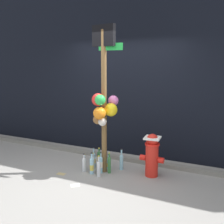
{
  "coord_description": "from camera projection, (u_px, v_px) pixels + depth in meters",
  "views": [
    {
      "loc": [
        2.11,
        -3.7,
        1.93
      ],
      "look_at": [
        0.2,
        0.36,
        1.13
      ],
      "focal_mm": 41.64,
      "sensor_mm": 36.0,
      "label": 1
    }
  ],
  "objects": [
    {
      "name": "litter_1",
      "position": [
        103.0,
        166.0,
        5.05
      ],
      "size": [
        0.14,
        0.14,
        0.01
      ],
      "primitive_type": "cube",
      "rotation": [
        0.0,
        0.0,
        2.34
      ],
      "color": "silver",
      "rests_on": "ground_plane"
    },
    {
      "name": "bottle_8",
      "position": [
        94.0,
        160.0,
        4.99
      ],
      "size": [
        0.07,
        0.07,
        0.39
      ],
      "color": "#93CCE0",
      "rests_on": "ground_plane"
    },
    {
      "name": "bottle_5",
      "position": [
        108.0,
        163.0,
        4.91
      ],
      "size": [
        0.06,
        0.06,
        0.29
      ],
      "color": "#93CCE0",
      "rests_on": "ground_plane"
    },
    {
      "name": "bottle_4",
      "position": [
        99.0,
        168.0,
        4.56
      ],
      "size": [
        0.07,
        0.07,
        0.38
      ],
      "color": "silver",
      "rests_on": "ground_plane"
    },
    {
      "name": "memorial_post",
      "position": [
        104.0,
        97.0,
        4.52
      ],
      "size": [
        0.57,
        0.6,
        2.62
      ],
      "color": "brown",
      "rests_on": "ground_plane"
    },
    {
      "name": "bottle_1",
      "position": [
        93.0,
        164.0,
        4.78
      ],
      "size": [
        0.06,
        0.06,
        0.36
      ],
      "color": "silver",
      "rests_on": "ground_plane"
    },
    {
      "name": "litter_2",
      "position": [
        75.0,
        185.0,
        4.24
      ],
      "size": [
        0.19,
        0.19,
        0.01
      ],
      "primitive_type": "cube",
      "rotation": [
        0.0,
        0.0,
        0.7
      ],
      "color": "silver",
      "rests_on": "ground_plane"
    },
    {
      "name": "ground_plane",
      "position": [
        93.0,
        178.0,
        4.52
      ],
      "size": [
        14.0,
        14.0,
        0.0
      ],
      "primitive_type": "plane",
      "color": "gray"
    },
    {
      "name": "bottle_9",
      "position": [
        101.0,
        164.0,
        4.72
      ],
      "size": [
        0.06,
        0.06,
        0.39
      ],
      "color": "#93CCE0",
      "rests_on": "ground_plane"
    },
    {
      "name": "building_wall",
      "position": [
        127.0,
        66.0,
        5.55
      ],
      "size": [
        10.0,
        0.2,
        3.86
      ],
      "color": "black",
      "rests_on": "ground_plane"
    },
    {
      "name": "bottle_3",
      "position": [
        92.0,
        166.0,
        4.68
      ],
      "size": [
        0.07,
        0.07,
        0.4
      ],
      "color": "#93CCE0",
      "rests_on": "ground_plane"
    },
    {
      "name": "bottle_0",
      "position": [
        84.0,
        163.0,
        4.88
      ],
      "size": [
        0.06,
        0.06,
        0.31
      ],
      "color": "#93CCE0",
      "rests_on": "ground_plane"
    },
    {
      "name": "bottle_6",
      "position": [
        121.0,
        161.0,
        4.87
      ],
      "size": [
        0.07,
        0.07,
        0.4
      ],
      "color": "#93CCE0",
      "rests_on": "ground_plane"
    },
    {
      "name": "curb_strip",
      "position": [
        117.0,
        157.0,
        5.44
      ],
      "size": [
        8.0,
        0.12,
        0.08
      ],
      "primitive_type": "cube",
      "color": "slate",
      "rests_on": "ground_plane"
    },
    {
      "name": "fire_hydrant",
      "position": [
        152.0,
        154.0,
        4.55
      ],
      "size": [
        0.43,
        0.29,
        0.77
      ],
      "color": "red",
      "rests_on": "ground_plane"
    },
    {
      "name": "bottle_7",
      "position": [
        99.0,
        158.0,
        5.02
      ],
      "size": [
        0.07,
        0.07,
        0.37
      ],
      "color": "#337038",
      "rests_on": "ground_plane"
    },
    {
      "name": "litter_0",
      "position": [
        61.0,
        174.0,
        4.7
      ],
      "size": [
        0.16,
        0.11,
        0.01
      ],
      "primitive_type": "cube",
      "rotation": [
        0.0,
        0.0,
        0.07
      ],
      "color": "tan",
      "rests_on": "ground_plane"
    },
    {
      "name": "bottle_2",
      "position": [
        109.0,
        164.0,
        4.71
      ],
      "size": [
        0.06,
        0.06,
        0.39
      ],
      "color": "#337038",
      "rests_on": "ground_plane"
    },
    {
      "name": "bottle_10",
      "position": [
        84.0,
        164.0,
        4.78
      ],
      "size": [
        0.07,
        0.07,
        0.34
      ],
      "color": "silver",
      "rests_on": "ground_plane"
    }
  ]
}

